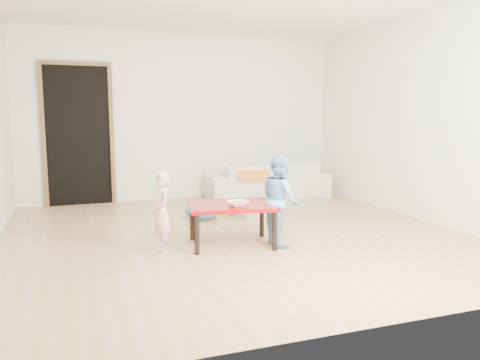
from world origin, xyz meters
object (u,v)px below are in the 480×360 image
bowl (238,204)px  child_pink (162,213)px  child_blue (280,200)px  basin (202,214)px  red_table (232,224)px  sofa (267,180)px

bowl → child_pink: 0.75m
child_blue → basin: 1.54m
bowl → child_pink: bearing=173.6°
red_table → sofa: bearing=59.9°
bowl → basin: size_ratio=0.50×
red_table → basin: (0.02, 1.29, -0.15)m
sofa → bowl: (-1.40, -2.60, 0.18)m
bowl → child_blue: (0.48, 0.04, 0.01)m
bowl → basin: bearing=89.6°
child_blue → sofa: bearing=-19.5°
bowl → child_pink: (-0.75, 0.08, -0.06)m
red_table → child_pink: child_pink is taller
red_table → basin: red_table is taller
bowl → child_blue: 0.48m
child_pink → basin: bearing=144.8°
child_blue → basin: size_ratio=2.14×
bowl → red_table: bearing=94.0°
sofa → basin: (-1.39, -1.15, -0.22)m
bowl → sofa: bearing=61.6°
child_blue → basin: (-0.47, 1.41, -0.40)m
child_pink → child_blue: child_blue is taller
red_table → child_pink: 0.76m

